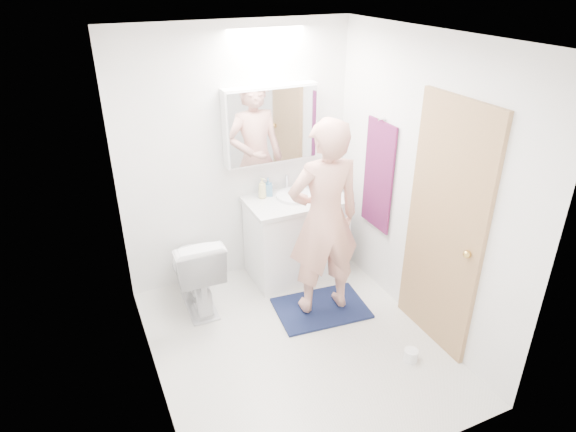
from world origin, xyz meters
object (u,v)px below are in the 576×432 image
person (324,220)px  toothbrush_cup (313,184)px  vanity_cabinet (296,238)px  medicine_cabinet (271,125)px  soap_bottle_b (268,187)px  toilet_paper_roll (411,355)px  toilet (195,269)px  soap_bottle_a (262,188)px

person → toothbrush_cup: person is taller
vanity_cabinet → medicine_cabinet: size_ratio=1.02×
vanity_cabinet → soap_bottle_b: soap_bottle_b is taller
toilet_paper_roll → medicine_cabinet: bearing=104.3°
vanity_cabinet → toilet: bearing=-173.7°
medicine_cabinet → person: size_ratio=0.51×
toilet → soap_bottle_a: 0.97m
medicine_cabinet → toilet_paper_roll: bearing=-75.7°
soap_bottle_b → toilet_paper_roll: (0.49, -1.70, -0.86)m
toilet → soap_bottle_b: bearing=-158.8°
medicine_cabinet → toothbrush_cup: 0.77m
vanity_cabinet → soap_bottle_b: 0.59m
vanity_cabinet → toothbrush_cup: 0.56m
toilet → toothbrush_cup: toothbrush_cup is taller
soap_bottle_b → person: bearing=-79.4°
toilet → toilet_paper_roll: 1.96m
person → soap_bottle_a: 0.83m
toilet → medicine_cabinet: bearing=-158.1°
medicine_cabinet → toilet_paper_roll: (0.44, -1.73, -1.45)m
person → soap_bottle_b: (-0.16, 0.83, -0.01)m
soap_bottle_a → toothbrush_cup: soap_bottle_a is taller
toilet → soap_bottle_b: 1.03m
person → toothbrush_cup: bearing=-105.7°
vanity_cabinet → toilet: size_ratio=1.19×
toilet_paper_roll → person: bearing=111.0°
vanity_cabinet → toothbrush_cup: bearing=31.6°
medicine_cabinet → toothbrush_cup: bearing=-6.7°
soap_bottle_a → toilet_paper_roll: size_ratio=1.81×
person → toilet_paper_roll: size_ratio=15.73×
person → soap_bottle_a: bearing=-68.5°
vanity_cabinet → toothbrush_cup: toothbrush_cup is taller
soap_bottle_a → medicine_cabinet: bearing=26.5°
medicine_cabinet → toilet_paper_roll: 2.30m
soap_bottle_b → toothbrush_cup: soap_bottle_b is taller
vanity_cabinet → toilet: vanity_cabinet is taller
medicine_cabinet → toilet: (-0.88, -0.32, -1.12)m
person → soap_bottle_b: 0.85m
soap_bottle_a → toothbrush_cup: bearing=1.1°
toothbrush_cup → toilet_paper_roll: toothbrush_cup is taller
soap_bottle_a → soap_bottle_b: size_ratio=1.14×
toilet_paper_roll → vanity_cabinet: bearing=100.3°
toilet → vanity_cabinet: bearing=-172.0°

